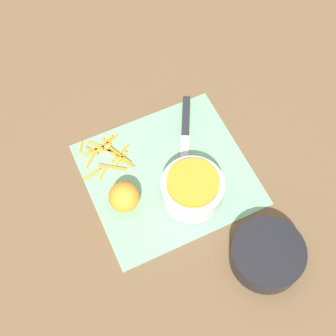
# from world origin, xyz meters

# --- Properties ---
(ground_plane) EXTENTS (4.00, 4.00, 0.00)m
(ground_plane) POSITION_xyz_m (0.00, 0.00, 0.00)
(ground_plane) COLOR brown
(cutting_board) EXTENTS (0.40, 0.37, 0.01)m
(cutting_board) POSITION_xyz_m (0.00, 0.00, 0.00)
(cutting_board) COLOR #75AD84
(cutting_board) RESTS_ON ground_plane
(bowl_speckled) EXTENTS (0.15, 0.15, 0.08)m
(bowl_speckled) POSITION_xyz_m (-0.03, 0.08, 0.04)
(bowl_speckled) COLOR silver
(bowl_speckled) RESTS_ON cutting_board
(bowl_dark) EXTENTS (0.17, 0.17, 0.06)m
(bowl_dark) POSITION_xyz_m (-0.11, 0.29, 0.03)
(bowl_dark) COLOR black
(bowl_dark) RESTS_ON ground_plane
(knife) EXTENTS (0.13, 0.22, 0.02)m
(knife) POSITION_xyz_m (-0.10, -0.11, 0.01)
(knife) COLOR #232328
(knife) RESTS_ON cutting_board
(orange_left) EXTENTS (0.07, 0.07, 0.07)m
(orange_left) POSITION_xyz_m (0.13, 0.03, 0.04)
(orange_left) COLOR orange
(orange_left) RESTS_ON cutting_board
(peel_pile) EXTENTS (0.14, 0.13, 0.01)m
(peel_pile) POSITION_xyz_m (0.12, -0.11, 0.01)
(peel_pile) COLOR orange
(peel_pile) RESTS_ON cutting_board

